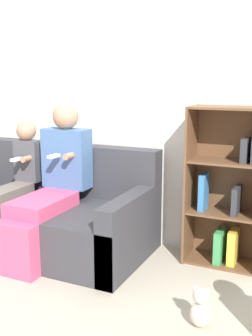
% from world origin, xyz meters
% --- Properties ---
extents(ground_plane, '(14.00, 14.00, 0.00)m').
position_xyz_m(ground_plane, '(0.00, 0.00, 0.00)').
color(ground_plane, '#B2A893').
extents(back_wall, '(10.00, 0.06, 2.55)m').
position_xyz_m(back_wall, '(0.00, 1.06, 1.27)').
color(back_wall, silver).
rests_on(back_wall, ground_plane).
extents(couch, '(1.78, 0.93, 0.85)m').
position_xyz_m(couch, '(-0.36, 0.57, 0.28)').
color(couch, '#38383D').
rests_on(couch, ground_plane).
extents(adult_seated, '(0.40, 0.88, 1.23)m').
position_xyz_m(adult_seated, '(-0.24, 0.48, 0.62)').
color(adult_seated, '#DB4C75').
rests_on(adult_seated, ground_plane).
extents(child_seated, '(0.24, 0.90, 1.06)m').
position_xyz_m(child_seated, '(-0.68, 0.43, 0.53)').
color(child_seated, '#70665B').
rests_on(child_seated, ground_plane).
extents(bookshelf, '(0.58, 0.32, 1.23)m').
position_xyz_m(bookshelf, '(1.10, 0.90, 0.57)').
color(bookshelf, brown).
rests_on(bookshelf, ground_plane).
extents(teddy_bear, '(0.13, 0.10, 0.25)m').
position_xyz_m(teddy_bear, '(1.17, -0.07, 0.12)').
color(teddy_bear, beige).
rests_on(teddy_bear, ground_plane).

